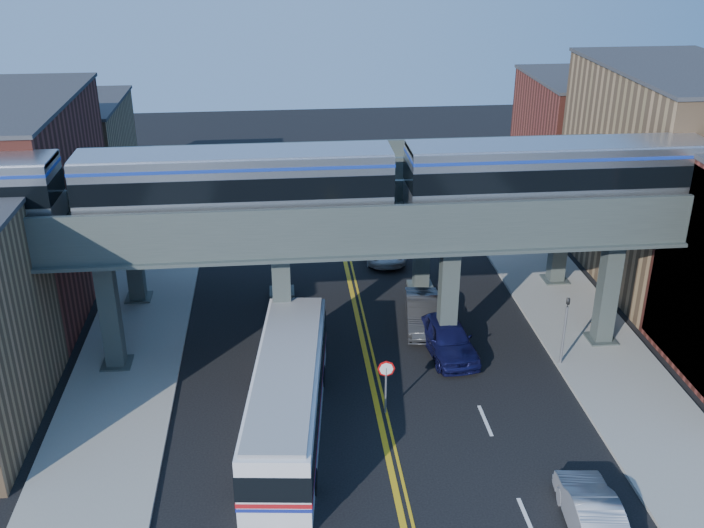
{
  "coord_description": "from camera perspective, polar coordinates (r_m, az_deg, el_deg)",
  "views": [
    {
      "loc": [
        -3.94,
        -25.16,
        20.09
      ],
      "look_at": [
        -0.78,
        6.9,
        5.42
      ],
      "focal_mm": 40.0,
      "sensor_mm": 36.0,
      "label": 1
    }
  ],
  "objects": [
    {
      "name": "elevated_viaduct_near",
      "position": [
        36.07,
        1.06,
        2.28
      ],
      "size": [
        52.0,
        3.6,
        7.4
      ],
      "color": "#404A46",
      "rests_on": "ground"
    },
    {
      "name": "car_lane_c",
      "position": [
        49.3,
        2.26,
        1.3
      ],
      "size": [
        2.43,
        5.11,
        1.41
      ],
      "primitive_type": "imported",
      "rotation": [
        0.0,
        0.0,
        0.02
      ],
      "color": "silver",
      "rests_on": "ground"
    },
    {
      "name": "building_east_c",
      "position": [
        60.66,
        16.48,
        8.58
      ],
      "size": [
        8.0,
        10.0,
        9.0
      ],
      "primitive_type": "cube",
      "color": "maroon",
      "rests_on": "ground"
    },
    {
      "name": "building_west_c",
      "position": [
        58.35,
        -19.99,
        6.99
      ],
      "size": [
        8.0,
        10.0,
        8.0
      ],
      "primitive_type": "cube",
      "color": "#8D6B49",
      "rests_on": "ground"
    },
    {
      "name": "car_lane_b",
      "position": [
        41.19,
        5.15,
        -3.56
      ],
      "size": [
        2.24,
        5.0,
        1.59
      ],
      "primitive_type": "imported",
      "rotation": [
        0.0,
        0.0,
        -0.12
      ],
      "color": "#29292B",
      "rests_on": "ground"
    },
    {
      "name": "car_parked_curb",
      "position": [
        29.99,
        17.06,
        -16.94
      ],
      "size": [
        2.07,
        4.83,
        1.55
      ],
      "primitive_type": "imported",
      "rotation": [
        0.0,
        0.0,
        3.05
      ],
      "color": "#A09FA3",
      "rests_on": "ground"
    },
    {
      "name": "car_lane_d",
      "position": [
        54.17,
        2.17,
        3.54
      ],
      "size": [
        2.78,
        5.42,
        1.51
      ],
      "primitive_type": "imported",
      "rotation": [
        0.0,
        0.0,
        -0.13
      ],
      "color": "#A9A9AE",
      "rests_on": "ground"
    },
    {
      "name": "ground",
      "position": [
        32.44,
        2.64,
        -13.82
      ],
      "size": [
        120.0,
        120.0,
        0.0
      ],
      "primitive_type": "plane",
      "color": "black",
      "rests_on": "ground"
    },
    {
      "name": "elevated_viaduct_far",
      "position": [
        42.59,
        -0.03,
        5.83
      ],
      "size": [
        52.0,
        3.6,
        7.4
      ],
      "color": "#404A46",
      "rests_on": "ground"
    },
    {
      "name": "transit_train",
      "position": [
        34.99,
        -8.45,
        5.88
      ],
      "size": [
        42.82,
        2.68,
        3.12
      ],
      "color": "black",
      "rests_on": "elevated_viaduct_near"
    },
    {
      "name": "building_east_b",
      "position": [
        48.95,
        22.07,
        5.93
      ],
      "size": [
        8.0,
        14.0,
        12.0
      ],
      "primitive_type": "cube",
      "color": "#8D6B49",
      "rests_on": "ground"
    },
    {
      "name": "car_lane_a",
      "position": [
        38.94,
        6.93,
        -5.27
      ],
      "size": [
        2.67,
        5.42,
        1.78
      ],
      "primitive_type": "imported",
      "rotation": [
        0.0,
        0.0,
        0.11
      ],
      "color": "#111340",
      "rests_on": "ground"
    },
    {
      "name": "sidewalk_east",
      "position": [
        43.3,
        16.01,
        -4.09
      ],
      "size": [
        5.0,
        70.0,
        0.16
      ],
      "primitive_type": "cube",
      "color": "gray",
      "rests_on": "ground"
    },
    {
      "name": "transit_bus",
      "position": [
        32.98,
        -4.68,
        -9.7
      ],
      "size": [
        3.97,
        12.38,
        3.13
      ],
      "rotation": [
        0.0,
        0.0,
        1.46
      ],
      "color": "silver",
      "rests_on": "ground"
    },
    {
      "name": "sidewalk_west",
      "position": [
        41.16,
        -15.54,
        -5.61
      ],
      "size": [
        5.0,
        70.0,
        0.16
      ],
      "primitive_type": "cube",
      "color": "gray",
      "rests_on": "ground"
    },
    {
      "name": "building_west_b",
      "position": [
        46.04,
        -23.79,
        3.86
      ],
      "size": [
        8.0,
        14.0,
        11.0
      ],
      "primitive_type": "cube",
      "color": "maroon",
      "rests_on": "ground"
    },
    {
      "name": "traffic_signal",
      "position": [
        38.21,
        15.24,
        -4.21
      ],
      "size": [
        0.15,
        0.18,
        4.1
      ],
      "color": "slate",
      "rests_on": "ground"
    },
    {
      "name": "stop_sign",
      "position": [
        33.87,
        2.49,
        -8.32
      ],
      "size": [
        0.76,
        0.09,
        2.63
      ],
      "color": "slate",
      "rests_on": "ground"
    }
  ]
}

